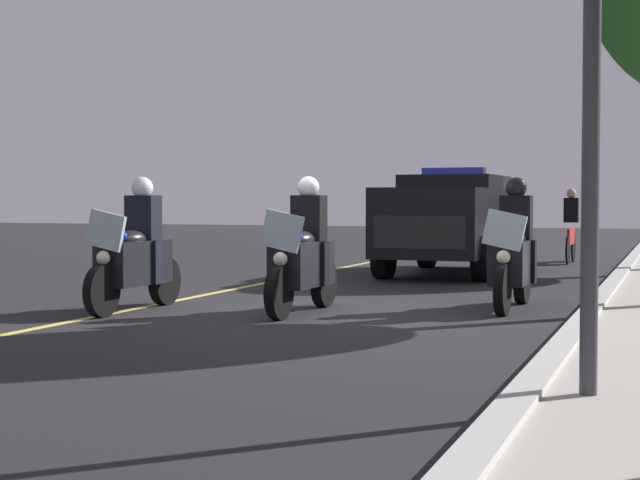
{
  "coord_description": "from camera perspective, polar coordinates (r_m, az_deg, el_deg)",
  "views": [
    {
      "loc": [
        11.27,
        4.36,
        1.41
      ],
      "look_at": [
        -0.45,
        0.0,
        0.9
      ],
      "focal_mm": 54.07,
      "sensor_mm": 36.0,
      "label": 1
    }
  ],
  "objects": [
    {
      "name": "ground_plane",
      "position": [
        12.17,
        -0.74,
        -4.32
      ],
      "size": [
        80.0,
        80.0,
        0.0
      ],
      "primitive_type": "plane",
      "color": "black"
    },
    {
      "name": "police_motorcycle_lead_left",
      "position": [
        12.54,
        -10.87,
        -0.95
      ],
      "size": [
        2.14,
        0.56,
        1.72
      ],
      "color": "black",
      "rests_on": "ground"
    },
    {
      "name": "police_suv",
      "position": [
        18.72,
        7.85,
        1.26
      ],
      "size": [
        4.92,
        2.11,
        2.05
      ],
      "color": "black",
      "rests_on": "ground"
    },
    {
      "name": "cyclist_background",
      "position": [
        22.56,
        14.63,
        0.82
      ],
      "size": [
        1.76,
        0.32,
        1.69
      ],
      "color": "black",
      "rests_on": "ground"
    },
    {
      "name": "lane_stripe_center",
      "position": [
        13.15,
        -9.99,
        -3.84
      ],
      "size": [
        48.0,
        0.12,
        0.01
      ],
      "primitive_type": "cube",
      "color": "#E0D14C",
      "rests_on": "ground"
    },
    {
      "name": "police_motorcycle_trailing",
      "position": [
        12.73,
        11.37,
        -0.91
      ],
      "size": [
        2.14,
        0.56,
        1.72
      ],
      "color": "black",
      "rests_on": "ground"
    },
    {
      "name": "police_motorcycle_lead_right",
      "position": [
        12.07,
        -1.01,
        -1.04
      ],
      "size": [
        2.14,
        0.56,
        1.72
      ],
      "color": "black",
      "rests_on": "ground"
    },
    {
      "name": "curb_strip",
      "position": [
        11.39,
        15.53,
        -4.48
      ],
      "size": [
        48.0,
        0.24,
        0.15
      ],
      "primitive_type": "cube",
      "color": "#B7B5AD",
      "rests_on": "ground"
    }
  ]
}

